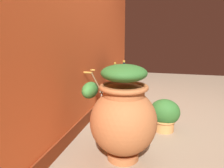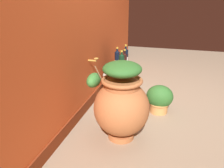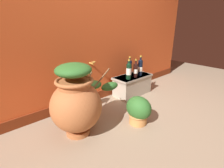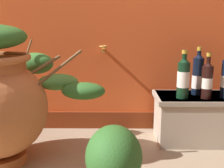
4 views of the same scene
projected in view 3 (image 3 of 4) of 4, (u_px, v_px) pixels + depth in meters
ground_plane at (153, 133)px, 1.90m from camera, size 7.00×7.00×0.00m
back_wall at (86, 10)px, 2.28m from camera, size 4.40×0.33×2.60m
terracotta_urn at (77, 101)px, 1.78m from camera, size 0.86×0.65×0.78m
stone_ledge at (132, 84)px, 2.84m from camera, size 0.66×0.32×0.32m
wine_bottle_left at (136, 70)px, 2.69m from camera, size 0.07×0.07×0.29m
wine_bottle_middle at (130, 68)px, 2.74m from camera, size 0.07×0.07×0.32m
wine_bottle_right at (129, 70)px, 2.60m from camera, size 0.08×0.08×0.31m
wine_bottle_back at (140, 67)px, 2.77m from camera, size 0.08×0.08×0.32m
potted_shrub at (139, 110)px, 2.02m from camera, size 0.26×0.32×0.34m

